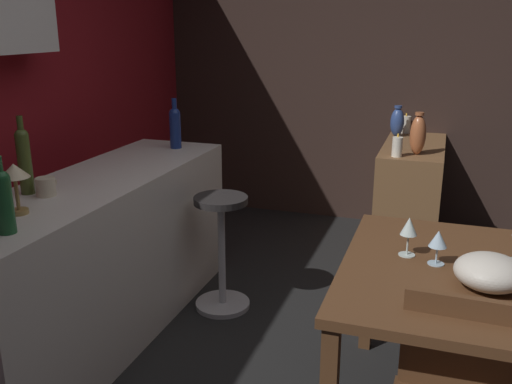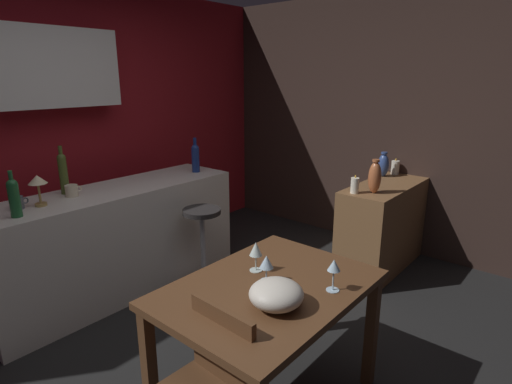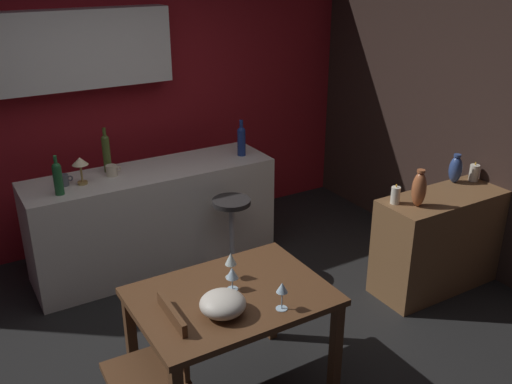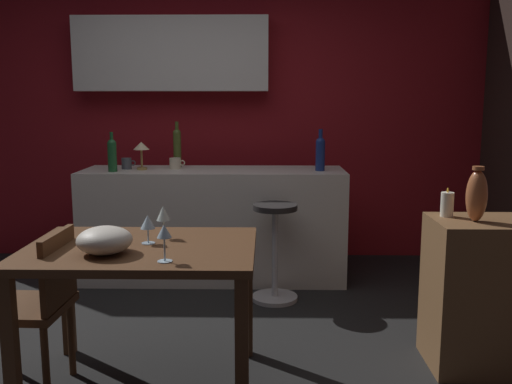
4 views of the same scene
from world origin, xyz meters
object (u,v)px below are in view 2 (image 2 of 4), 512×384
Objects in this scene: dining_table at (268,302)px; cup_slate at (18,203)px; pillar_candle_tall at (355,186)px; vase_copper at (375,177)px; wine_glass_center at (334,267)px; pillar_candle_short at (395,168)px; wine_glass_left at (256,250)px; cup_cream at (72,191)px; vase_ceramic_blue at (383,165)px; fruit_bowl at (276,294)px; wine_bottle_green at (14,196)px; wine_bottle_cobalt at (195,157)px; bar_stool at (203,246)px; sideboard_cabinet at (383,226)px; wine_glass_right at (266,263)px; wine_bottle_olive at (63,172)px; counter_lamp at (38,183)px.

cup_slate is (-0.51, 1.81, 0.30)m from dining_table.
vase_copper is (0.11, -0.12, 0.07)m from pillar_candle_tall.
pillar_candle_tall reaches higher than wine_glass_center.
pillar_candle_short is 0.80m from vase_copper.
wine_glass_left is 1.07× the size of pillar_candle_tall.
cup_cream is 0.51× the size of vase_ceramic_blue.
fruit_bowl is 1.57× the size of pillar_candle_short.
vase_ceramic_blue is (2.92, -1.23, -0.10)m from wine_bottle_green.
wine_bottle_cobalt is at bearing 137.09° from pillar_candle_short.
fruit_bowl is 2.54m from vase_ceramic_blue.
cup_slate reaches higher than bar_stool.
sideboard_cabinet is 2.27m from fruit_bowl.
wine_glass_center is 0.69× the size of vase_ceramic_blue.
wine_glass_center is at bearing -156.49° from pillar_candle_tall.
sideboard_cabinet is 2.74m from cup_cream.
wine_glass_right is 0.89× the size of pillar_candle_short.
cup_slate is at bearing 100.79° from fruit_bowl.
bar_stool is at bearing -39.99° from wine_bottle_olive.
dining_table is 0.29m from wine_glass_left.
wine_glass_center is 0.52× the size of wine_bottle_cobalt.
wine_glass_center is at bearing -82.65° from wine_bottle_olive.
wine_glass_right is 1.16× the size of cup_cream.
fruit_bowl is 1.95m from counter_lamp.
wine_bottle_olive is 1.70× the size of counter_lamp.
wine_glass_right is 0.26m from fruit_bowl.
wine_bottle_green is 0.82× the size of wine_bottle_olive.
vase_copper is (1.69, 0.18, 0.11)m from wine_glass_right.
fruit_bowl is at bearing -76.10° from wine_bottle_green.
fruit_bowl is at bearing -168.54° from vase_copper.
cup_cream is at bearing 139.43° from pillar_candle_tall.
fruit_bowl is at bearing -120.11° from bar_stool.
wine_bottle_olive is (0.02, 2.09, 0.27)m from fruit_bowl.
vase_ceramic_blue is at bearing 10.09° from dining_table.
dining_table is 1.85m from counter_lamp.
cup_slate reaches higher than wine_glass_right.
vase_ceramic_blue is (1.66, -0.85, 0.56)m from bar_stool.
sideboard_cabinet is 1.71m from bar_stool.
cup_cream is 2.44m from vase_copper.
wine_glass_left is at bearing 100.90° from wine_glass_center.
counter_lamp reaches higher than wine_glass_left.
dining_table is at bearing -167.84° from pillar_candle_tall.
wine_glass_center is 0.66× the size of fruit_bowl.
counter_lamp is (-0.55, 2.04, 0.20)m from wine_glass_center.
bar_stool is at bearing 135.31° from pillar_candle_tall.
fruit_bowl is at bearing -82.81° from counter_lamp.
counter_lamp reaches higher than wine_glass_right.
wine_glass_left is 0.58× the size of vase_copper.
vase_copper reaches higher than vase_ceramic_blue.
wine_glass_left is at bearing -177.75° from vase_copper.
pillar_candle_tall is at bearing 12.16° from dining_table.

